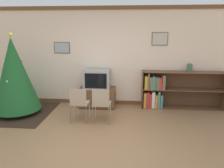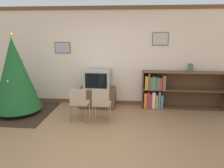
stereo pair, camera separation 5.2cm
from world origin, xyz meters
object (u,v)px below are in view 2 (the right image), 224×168
television (97,79)px  vase (190,68)px  folding_chair_right (101,103)px  bookshelf (168,91)px  tv_console (98,97)px  christmas_tree (15,74)px  folding_chair_left (79,102)px

television → vase: bearing=3.5°
folding_chair_right → bookshelf: bearing=35.4°
bookshelf → tv_console: bearing=-177.1°
television → bookshelf: bearing=3.0°
folding_chair_right → christmas_tree: bearing=169.1°
folding_chair_left → christmas_tree: bearing=166.0°
christmas_tree → tv_console: christmas_tree is taller
tv_console → television: (0.00, -0.00, 0.52)m
tv_console → bookshelf: (1.90, 0.10, 0.21)m
tv_console → television: size_ratio=1.39×
tv_console → folding_chair_right: (0.26, -1.07, 0.20)m
television → bookshelf: (1.90, 0.10, -0.31)m
television → folding_chair_left: 1.14m
christmas_tree → folding_chair_right: christmas_tree is taller
christmas_tree → folding_chair_right: size_ratio=2.45×
folding_chair_right → bookshelf: size_ratio=0.37×
folding_chair_right → folding_chair_left: bearing=180.0°
tv_console → television: television is taller
folding_chair_left → folding_chair_right: size_ratio=1.00×
television → vase: (2.45, 0.15, 0.33)m
folding_chair_right → vase: bearing=29.0°
tv_console → vase: vase is taller
television → tv_console: bearing=90.0°
tv_console → vase: size_ratio=4.70×
tv_console → christmas_tree: bearing=-161.8°
christmas_tree → tv_console: bearing=18.2°
tv_console → vase: 2.60m
folding_chair_right → bookshelf: (1.64, 1.17, 0.01)m
folding_chair_left → folding_chair_right: same height
bookshelf → vase: size_ratio=10.58×
television → folding_chair_right: bearing=-76.6°
bookshelf → vase: bearing=5.1°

